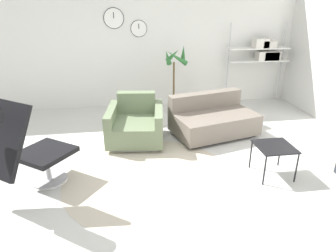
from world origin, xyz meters
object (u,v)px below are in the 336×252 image
at_px(armchair_red, 136,125).
at_px(side_table, 275,149).
at_px(couch_low, 213,120).
at_px(shelf_unit, 265,52).
at_px(lounge_chair, 13,139).
at_px(potted_plant, 175,84).

height_order(armchair_red, side_table, armchair_red).
distance_m(couch_low, shelf_unit, 2.36).
distance_m(lounge_chair, potted_plant, 3.39).
height_order(side_table, potted_plant, potted_plant).
bearing_deg(side_table, lounge_chair, -179.90).
bearing_deg(armchair_red, side_table, 149.31).
xyz_separation_m(armchair_red, side_table, (1.72, -1.33, 0.11)).
bearing_deg(shelf_unit, lounge_chair, -145.26).
bearing_deg(couch_low, shelf_unit, -149.80).
relative_size(lounge_chair, potted_plant, 0.89).
bearing_deg(side_table, couch_low, 105.56).
bearing_deg(shelf_unit, side_table, -111.45).
relative_size(lounge_chair, side_table, 2.70).
distance_m(side_table, shelf_unit, 3.26).
relative_size(side_table, shelf_unit, 0.27).
height_order(lounge_chair, shelf_unit, shelf_unit).
xyz_separation_m(lounge_chair, shelf_unit, (4.27, 2.96, 0.39)).
xyz_separation_m(side_table, potted_plant, (-0.87, 2.54, 0.24)).
relative_size(armchair_red, potted_plant, 0.72).
bearing_deg(couch_low, armchair_red, -10.75).
relative_size(side_table, potted_plant, 0.33).
distance_m(couch_low, potted_plant, 1.27).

